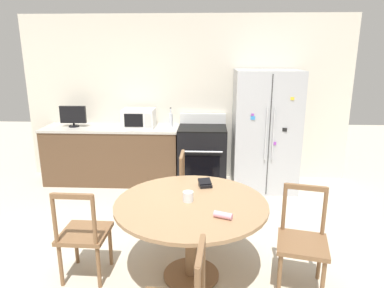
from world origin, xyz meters
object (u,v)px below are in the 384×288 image
(counter_bottle, at_px, (171,120))
(dining_chair_far, at_px, (196,192))
(microwave, at_px, (139,118))
(dining_chair_right, at_px, (302,242))
(refrigerator, at_px, (265,131))
(oven_range, at_px, (202,155))
(candle_glass, at_px, (188,197))
(wallet, at_px, (205,184))
(dining_chair_left, at_px, (84,234))
(countertop_tv, at_px, (73,116))

(counter_bottle, bearing_deg, dining_chair_far, -72.87)
(microwave, bearing_deg, dining_chair_right, -52.38)
(refrigerator, xyz_separation_m, counter_bottle, (-1.43, 0.13, 0.12))
(refrigerator, xyz_separation_m, dining_chair_far, (-0.99, -1.30, -0.46))
(oven_range, distance_m, candle_glass, 2.35)
(dining_chair_far, height_order, wallet, dining_chair_far)
(oven_range, distance_m, dining_chair_right, 2.60)
(microwave, bearing_deg, dining_chair_left, -90.99)
(microwave, bearing_deg, dining_chair_far, -56.59)
(dining_chair_left, height_order, dining_chair_right, same)
(refrigerator, distance_m, candle_glass, 2.48)
(counter_bottle, xyz_separation_m, wallet, (0.56, -2.04, -0.24))
(refrigerator, height_order, dining_chair_right, refrigerator)
(counter_bottle, distance_m, wallet, 2.12)
(oven_range, xyz_separation_m, microwave, (-0.99, 0.04, 0.57))
(refrigerator, relative_size, dining_chair_far, 1.98)
(countertop_tv, bearing_deg, oven_range, -0.74)
(counter_bottle, bearing_deg, countertop_tv, -178.68)
(countertop_tv, relative_size, counter_bottle, 1.31)
(oven_range, xyz_separation_m, wallet, (0.06, -1.97, 0.31))
(microwave, distance_m, dining_chair_right, 3.18)
(dining_chair_right, bearing_deg, refrigerator, -77.65)
(countertop_tv, distance_m, dining_chair_right, 3.88)
(microwave, bearing_deg, oven_range, -2.60)
(oven_range, height_order, dining_chair_far, oven_range)
(dining_chair_far, distance_m, wallet, 0.70)
(oven_range, xyz_separation_m, candle_glass, (-0.08, -2.33, 0.32))
(dining_chair_right, bearing_deg, dining_chair_left, 11.92)
(dining_chair_left, bearing_deg, oven_range, 68.07)
(refrigerator, distance_m, oven_range, 1.03)
(microwave, distance_m, dining_chair_far, 1.81)
(countertop_tv, xyz_separation_m, counter_bottle, (1.52, 0.04, -0.06))
(oven_range, xyz_separation_m, dining_chair_left, (-1.03, -2.40, -0.03))
(dining_chair_left, bearing_deg, countertop_tv, 113.42)
(counter_bottle, xyz_separation_m, dining_chair_far, (0.44, -1.44, -0.58))
(microwave, relative_size, counter_bottle, 1.58)
(oven_range, distance_m, dining_chair_left, 2.61)
(counter_bottle, bearing_deg, oven_range, -7.05)
(wallet, bearing_deg, refrigerator, 65.29)
(refrigerator, bearing_deg, dining_chair_far, -127.25)
(refrigerator, xyz_separation_m, oven_range, (-0.94, 0.07, -0.42))
(dining_chair_left, distance_m, wallet, 1.22)
(candle_glass, bearing_deg, wallet, 67.45)
(candle_glass, xyz_separation_m, wallet, (0.15, 0.35, -0.01))
(refrigerator, height_order, candle_glass, refrigerator)
(countertop_tv, xyz_separation_m, candle_glass, (1.93, -2.35, -0.29))
(dining_chair_far, distance_m, candle_glass, 1.02)
(counter_bottle, xyz_separation_m, dining_chair_left, (-0.54, -2.46, -0.58))
(countertop_tv, distance_m, dining_chair_far, 2.50)
(refrigerator, bearing_deg, candle_glass, -114.38)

